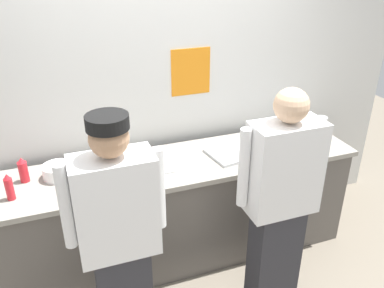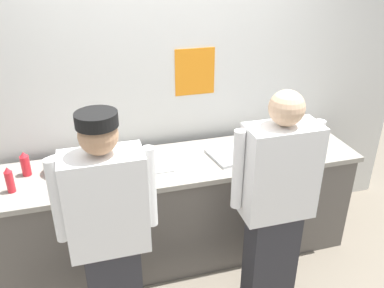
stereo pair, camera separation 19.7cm
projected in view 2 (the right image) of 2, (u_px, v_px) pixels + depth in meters
The scene contains 14 objects.
ground_plane at pixel (193, 281), 3.19m from camera, with size 9.00×9.00×0.00m, color slate.
wall_back at pixel (166, 69), 3.21m from camera, with size 4.39×0.11×2.99m.
prep_counter at pixel (182, 209), 3.29m from camera, with size 2.80×0.65×0.90m.
chef_near_left at pixel (109, 233), 2.36m from camera, with size 0.59×0.24×1.63m.
chef_center at pixel (276, 203), 2.64m from camera, with size 0.60×0.24×1.65m.
plate_stack_front at pixel (59, 166), 2.93m from camera, with size 0.21×0.21×0.10m.
mixing_bowl_steel at pixel (296, 143), 3.25m from camera, with size 0.32×0.32×0.11m, color #B7BABF.
sheet_tray at pixel (238, 153), 3.18m from camera, with size 0.43×0.32×0.02m, color #B7BABF.
squeeze_bottle_primary at pixel (10, 180), 2.68m from camera, with size 0.05×0.05×0.19m.
squeeze_bottle_secondary at pixel (25, 164), 2.87m from camera, with size 0.06×0.06×0.19m.
ramekin_green_sauce at pixel (301, 134), 3.49m from camera, with size 0.10×0.10×0.04m.
ramekin_red_sauce at pixel (114, 171), 2.91m from camera, with size 0.10×0.10×0.05m.
deli_cup at pixel (115, 178), 2.79m from camera, with size 0.09×0.09×0.09m, color white.
chefs_knife at pixel (152, 173), 2.93m from camera, with size 0.27×0.03×0.02m.
Camera 2 is at (-0.66, -2.28, 2.40)m, focal length 37.72 mm.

